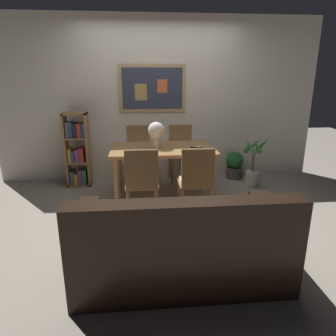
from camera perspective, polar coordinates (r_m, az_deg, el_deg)
name	(u,v)px	position (r m, az deg, el deg)	size (l,w,h in m)	color
ground_plane	(166,212)	(4.05, -0.33, -8.12)	(12.00, 12.00, 0.00)	gray
wall_back_with_painting	(158,100)	(5.14, -1.84, 12.37)	(5.20, 0.14, 2.60)	silver
dining_table	(163,154)	(4.37, -0.95, 2.56)	(1.44, 0.88, 0.73)	#9E7042
dining_chair_far_right	(181,148)	(5.15, 2.36, 3.73)	(0.40, 0.41, 0.91)	#9E7042
dining_chair_near_left	(142,178)	(3.66, -4.87, -1.94)	(0.40, 0.41, 0.91)	#9E7042
dining_chair_far_left	(139,149)	(5.11, -5.44, 3.57)	(0.40, 0.41, 0.91)	#9E7042
dining_chair_near_right	(196,177)	(3.70, 5.22, -1.71)	(0.40, 0.41, 0.91)	#9E7042
leather_couch	(181,247)	(2.71, 2.45, -14.41)	(1.80, 0.84, 0.84)	black
bookshelf	(78,151)	(5.05, -16.38, 3.00)	(0.36, 0.28, 1.16)	#9E7042
potted_ivy	(234,165)	(5.37, 12.18, 0.58)	(0.29, 0.30, 0.50)	#4C4742
potted_palm	(253,164)	(5.00, 15.45, 0.64)	(0.41, 0.39, 0.82)	#B2ADA3
flower_vase	(156,132)	(4.29, -2.17, 6.71)	(0.24, 0.23, 0.36)	beige
tv_remote	(196,147)	(4.32, 5.27, 3.80)	(0.16, 0.10, 0.02)	black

